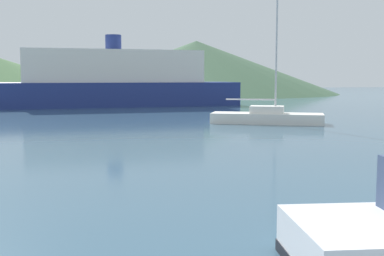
% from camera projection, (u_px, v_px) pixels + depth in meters
% --- Properties ---
extents(sailboat_inner, '(7.34, 5.41, 9.37)m').
position_uv_depth(sailboat_inner, '(267.00, 116.00, 31.72)').
color(sailboat_inner, white).
rests_on(sailboat_inner, ground_plane).
extents(ferry_distant, '(26.05, 7.26, 7.42)m').
position_uv_depth(ferry_distant, '(114.00, 82.00, 50.55)').
color(ferry_distant, navy).
rests_on(ferry_distant, ground_plane).
extents(hill_east, '(52.24, 52.24, 9.79)m').
position_uv_depth(hill_east, '(196.00, 67.00, 90.51)').
color(hill_east, '#38563D').
rests_on(hill_east, ground_plane).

